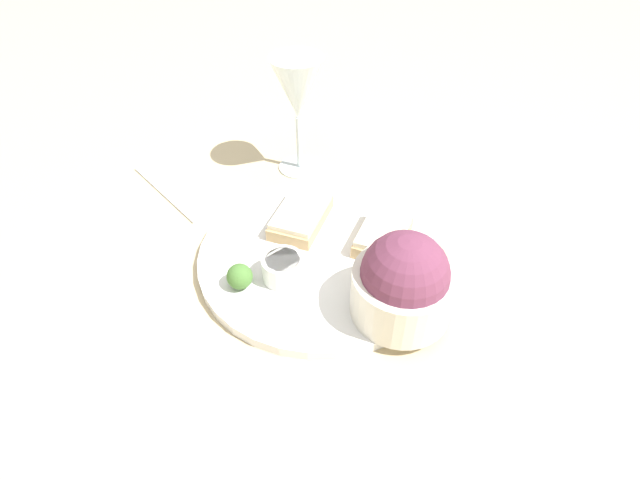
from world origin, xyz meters
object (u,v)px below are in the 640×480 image
sauce_ramekin (283,267)px  cheese_toast_near (301,216)px  salad_bowl (403,283)px  fork (164,192)px  cheese_toast_far (383,236)px  wine_glass (297,92)px

sauce_ramekin → cheese_toast_near: size_ratio=0.44×
salad_bowl → sauce_ramekin: 0.15m
salad_bowl → sauce_ramekin: (0.09, 0.11, -0.03)m
sauce_ramekin → fork: (0.24, 0.13, -0.03)m
cheese_toast_near → sauce_ramekin: bearing=152.0°
cheese_toast_far → wine_glass: (0.22, 0.05, 0.10)m
salad_bowl → wine_glass: bearing=4.1°
cheese_toast_far → cheese_toast_near: bearing=51.8°
salad_bowl → sauce_ramekin: bearing=51.7°
fork → salad_bowl: bearing=-143.7°
cheese_toast_far → fork: 0.34m
fork → cheese_toast_near: bearing=-129.4°
fork → sauce_ramekin: bearing=-151.8°
salad_bowl → cheese_toast_far: (0.11, -0.03, -0.03)m
salad_bowl → cheese_toast_far: 0.12m
salad_bowl → cheese_toast_near: size_ratio=0.98×
salad_bowl → wine_glass: (0.34, 0.02, 0.07)m
cheese_toast_far → fork: (0.22, 0.27, -0.02)m
salad_bowl → fork: bearing=36.3°
sauce_ramekin → wine_glass: wine_glass is taller
cheese_toast_near → salad_bowl: bearing=-160.5°
cheese_toast_far → wine_glass: 0.25m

